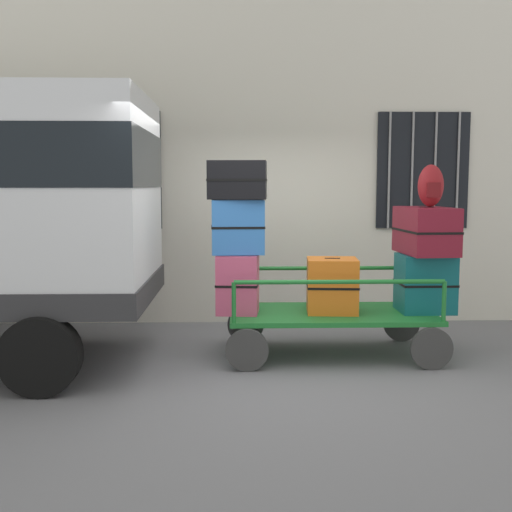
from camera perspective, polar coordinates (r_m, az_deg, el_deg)
ground_plane at (r=6.46m, az=0.34°, el=-9.91°), size 40.00×40.00×0.00m
building_wall at (r=8.47m, az=-0.18°, el=11.02°), size 12.00×0.38×5.00m
luggage_cart at (r=6.85m, az=6.78°, el=-5.70°), size 2.24×1.21×0.47m
cart_railing at (r=6.77m, az=6.83°, el=-2.13°), size 2.12×1.07×0.42m
suitcase_left_bottom at (r=6.68m, az=-1.64°, el=-2.51°), size 0.47×0.46×0.63m
suitcase_left_middle at (r=6.63m, az=-1.66°, el=2.63°), size 0.57×0.39×0.57m
suitcase_left_top at (r=6.60m, az=-1.67°, el=6.83°), size 0.63×0.45×0.40m
suitcase_midleft_bottom at (r=6.77m, az=6.84°, el=-2.64°), size 0.57×0.52×0.58m
suitcase_center_bottom at (r=6.99m, az=14.94°, el=-2.36°), size 0.57×0.50×0.62m
suitcase_center_middle at (r=6.96m, az=14.99°, el=2.22°), size 0.53×0.87×0.50m
backpack at (r=6.93m, az=15.43°, el=6.09°), size 0.27×0.22×0.44m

